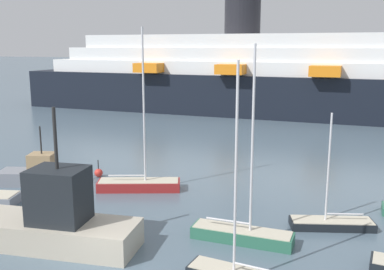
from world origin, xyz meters
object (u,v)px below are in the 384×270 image
Objects in this scene: cruise_ship at (374,80)px; fishing_boat_0 at (40,174)px; sailboat_0 at (242,232)px; sailboat_1 at (332,222)px; channel_buoy_0 at (99,173)px; sailboat_5 at (139,183)px; fishing_boat_1 at (55,221)px.

fishing_boat_0 is at bearing -119.25° from cruise_ship.
sailboat_0 is 1.56× the size of sailboat_1.
channel_buoy_0 is (2.88, 2.62, -0.40)m from fishing_boat_0.
sailboat_0 reaches higher than fishing_boat_0.
channel_buoy_0 is (-11.67, 7.23, -0.15)m from sailboat_0.
sailboat_0 is 42.02m from cruise_ship.
cruise_ship is (8.52, 40.91, 4.41)m from sailboat_0.
sailboat_5 is 1.26× the size of fishing_boat_1.
cruise_ship is (16.29, 35.44, 4.38)m from sailboat_5.
cruise_ship is (16.55, 44.01, 3.63)m from fishing_boat_1.
sailboat_5 reaches higher than channel_buoy_0.
sailboat_1 is at bearing 39.11° from sailboat_0.
fishing_boat_1 is at bearing -70.57° from channel_buoy_0.
sailboat_5 is 4.28m from channel_buoy_0.
sailboat_0 is 1.66× the size of fishing_boat_0.
sailboat_0 is 15.27m from fishing_boat_0.
fishing_boat_1 is at bearing 11.90° from sailboat_1.
sailboat_0 reaches higher than channel_buoy_0.
sailboat_5 is 1.85× the size of fishing_boat_0.
sailboat_1 reaches higher than channel_buoy_0.
channel_buoy_0 is (-15.67, 4.32, 0.01)m from sailboat_1.
sailboat_1 is 16.26m from channel_buoy_0.
fishing_boat_1 is at bearing -107.42° from cruise_ship.
cruise_ship is (4.52, 38.00, 4.56)m from sailboat_1.
sailboat_1 is at bearing 21.85° from fishing_boat_1.
fishing_boat_0 is 4.51× the size of channel_buoy_0.
sailboat_0 is at bearing -98.58° from cruise_ship.
cruise_ship is (23.08, 36.30, 4.15)m from fishing_boat_0.
fishing_boat_0 is (-18.56, 1.70, 0.41)m from sailboat_1.
cruise_ship is at bearing 64.68° from fishing_boat_1.
sailboat_5 is 8.33× the size of channel_buoy_0.
sailboat_0 is at bearing -31.78° from channel_buoy_0.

